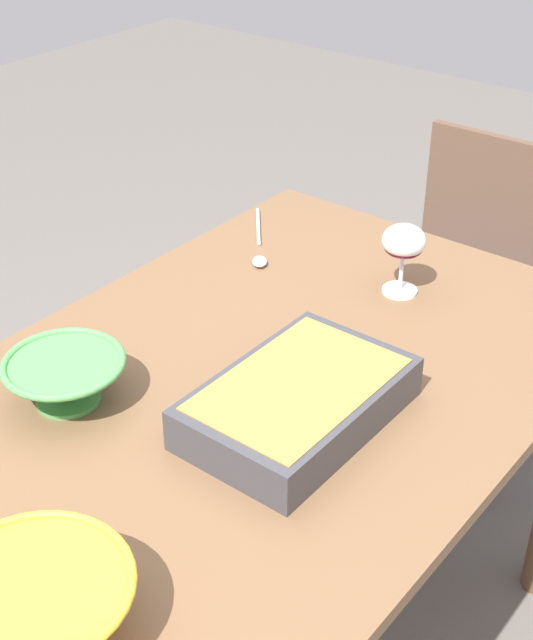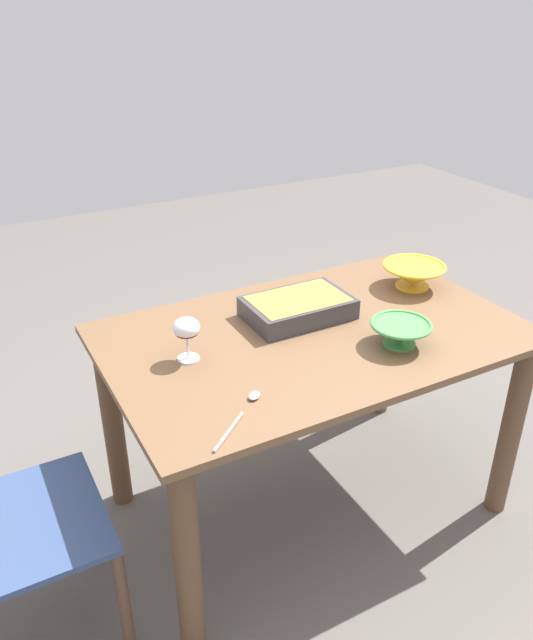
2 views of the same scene
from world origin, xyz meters
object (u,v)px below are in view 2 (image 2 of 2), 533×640
object	(u,v)px
dining_table	(313,369)
mixing_bowl	(400,332)
chair	(4,523)
casserole_dish	(298,307)
wine_glass	(187,330)
small_bowl	(413,275)
serving_spoon	(245,408)

from	to	relation	value
dining_table	mixing_bowl	size ratio (longest dim) A/B	7.02
chair	mixing_bowl	size ratio (longest dim) A/B	4.20
chair	casserole_dish	bearing A→B (deg)	-169.28
wine_glass	small_bowl	size ratio (longest dim) A/B	0.59
mixing_bowl	small_bowl	world-z (taller)	small_bowl
chair	small_bowl	size ratio (longest dim) A/B	3.46
chair	mixing_bowl	xyz separation A→B (m)	(-1.24, 0.12, 0.33)
mixing_bowl	casserole_dish	bearing A→B (deg)	-59.66
dining_table	casserole_dish	distance (m)	0.22
small_bowl	serving_spoon	world-z (taller)	small_bowl
casserole_dish	small_bowl	world-z (taller)	small_bowl
wine_glass	small_bowl	bearing A→B (deg)	-174.64
dining_table	serving_spoon	xyz separation A→B (m)	(0.40, 0.29, 0.15)
chair	wine_glass	distance (m)	0.73
dining_table	mixing_bowl	bearing A→B (deg)	133.93
mixing_bowl	small_bowl	size ratio (longest dim) A/B	0.82
chair	mixing_bowl	bearing A→B (deg)	174.39
casserole_dish	mixing_bowl	xyz separation A→B (m)	(-0.19, 0.32, 0.00)
wine_glass	serving_spoon	size ratio (longest dim) A/B	0.63
chair	serving_spoon	bearing A→B (deg)	162.35
wine_glass	serving_spoon	distance (m)	0.34
dining_table	wine_glass	world-z (taller)	wine_glass
casserole_dish	serving_spoon	xyz separation A→B (m)	(0.41, 0.40, -0.03)
chair	small_bowl	world-z (taller)	small_bowl
serving_spoon	mixing_bowl	bearing A→B (deg)	-172.04
dining_table	casserole_dish	world-z (taller)	casserole_dish
chair	small_bowl	xyz separation A→B (m)	(-1.57, -0.21, 0.34)
wine_glass	dining_table	bearing A→B (deg)	175.37
dining_table	mixing_bowl	distance (m)	0.34
casserole_dish	serving_spoon	distance (m)	0.57
small_bowl	chair	bearing A→B (deg)	7.47
dining_table	casserole_dish	bearing A→B (deg)	-93.34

